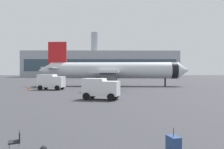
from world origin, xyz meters
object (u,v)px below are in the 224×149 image
at_px(safety_cone_mid, 28,88).
at_px(gate_chair, 16,140).
at_px(cargo_van, 101,88).
at_px(safety_cone_near, 54,84).
at_px(rolling_suitcase, 174,144).
at_px(airplane_at_gate, 113,71).
at_px(service_truck, 51,81).

relative_size(safety_cone_mid, gate_chair, 0.96).
relative_size(cargo_van, gate_chair, 5.56).
xyz_separation_m(safety_cone_near, rolling_suitcase, (15.84, -44.72, 0.00)).
height_order(safety_cone_mid, gate_chair, gate_chair).
xyz_separation_m(cargo_van, gate_chair, (-2.98, -18.06, -0.95)).
relative_size(airplane_at_gate, safety_cone_near, 45.45).
xyz_separation_m(rolling_suitcase, gate_chair, (-6.72, 0.30, 0.11)).
bearing_deg(gate_chair, safety_cone_near, 101.60).
bearing_deg(safety_cone_near, cargo_van, -65.34).
height_order(safety_cone_near, gate_chair, gate_chair).
bearing_deg(rolling_suitcase, airplane_at_gate, 92.32).
distance_m(service_truck, safety_cone_near, 11.74).
bearing_deg(service_truck, safety_cone_mid, -174.19).
distance_m(safety_cone_near, safety_cone_mid, 12.03).
distance_m(safety_cone_mid, rolling_suitcase, 37.31).
relative_size(airplane_at_gate, safety_cone_mid, 43.36).
bearing_deg(safety_cone_near, airplane_at_gate, -3.39).
bearing_deg(rolling_suitcase, gate_chair, 177.45).
distance_m(cargo_van, gate_chair, 18.33).
height_order(cargo_van, safety_cone_near, cargo_van).
bearing_deg(airplane_at_gate, safety_cone_near, 176.61).
relative_size(safety_cone_near, gate_chair, 0.91).
distance_m(cargo_van, safety_cone_near, 29.02).
distance_m(airplane_at_gate, safety_cone_mid, 19.67).
bearing_deg(safety_cone_near, safety_cone_mid, -98.97).
distance_m(airplane_at_gate, rolling_suitcase, 44.04).
distance_m(cargo_van, rolling_suitcase, 18.77).
xyz_separation_m(cargo_van, safety_cone_near, (-12.10, 26.35, -1.06)).
bearing_deg(rolling_suitcase, safety_cone_mid, 118.35).
height_order(rolling_suitcase, gate_chair, rolling_suitcase).
relative_size(cargo_van, rolling_suitcase, 4.34).
height_order(cargo_van, rolling_suitcase, cargo_van).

